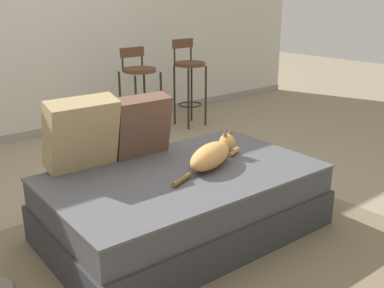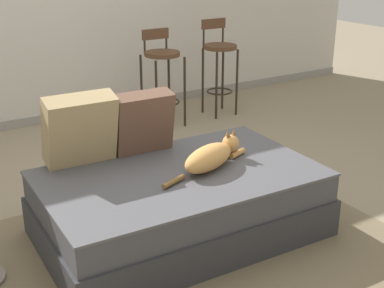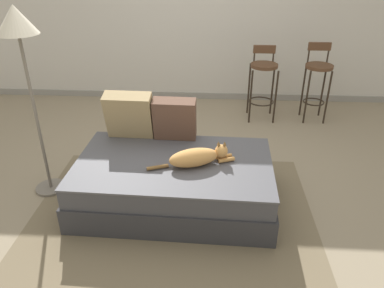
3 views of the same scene
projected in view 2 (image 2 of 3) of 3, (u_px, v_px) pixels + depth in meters
name	position (u px, v px, depth m)	size (l,w,h in m)	color
ground_plane	(151.00, 208.00, 3.70)	(16.00, 16.00, 0.00)	gray
wall_baseboard_trim	(50.00, 118.00, 5.42)	(8.00, 0.02, 0.09)	gray
area_rug	(206.00, 255.00, 3.14)	(2.39, 2.14, 0.01)	#75664C
couch	(180.00, 203.00, 3.31)	(1.72, 1.09, 0.42)	#353539
throw_pillow_corner	(80.00, 129.00, 3.27)	(0.44, 0.27, 0.46)	tan
throw_pillow_middle	(143.00, 122.00, 3.48)	(0.40, 0.22, 0.41)	brown
cat	(211.00, 156.00, 3.27)	(0.73, 0.32, 0.19)	tan
bar_stool_near_window	(162.00, 69.00, 5.19)	(0.34, 0.34, 0.94)	#2D2319
bar_stool_by_doorway	(219.00, 58.00, 5.51)	(0.34, 0.34, 0.98)	#2D2319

